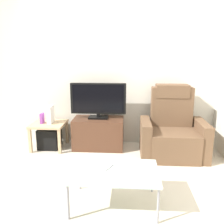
{
  "coord_description": "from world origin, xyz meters",
  "views": [
    {
      "loc": [
        0.38,
        -3.0,
        1.53
      ],
      "look_at": [
        0.14,
        0.5,
        0.7
      ],
      "focal_mm": 38.64,
      "sensor_mm": 36.0,
      "label": 1
    }
  ],
  "objects": [
    {
      "name": "book_upright",
      "position": [
        -1.03,
        0.75,
        0.52
      ],
      "size": [
        0.04,
        0.12,
        0.17
      ],
      "primitive_type": "cube",
      "color": "purple",
      "rests_on": "side_table"
    },
    {
      "name": "recliner_armchair",
      "position": [
        1.08,
        0.61,
        0.37
      ],
      "size": [
        0.98,
        0.78,
        1.08
      ],
      "rotation": [
        0.0,
        0.0,
        0.05
      ],
      "color": "brown",
      "rests_on": "ground"
    },
    {
      "name": "coffee_table",
      "position": [
        0.25,
        -0.76,
        0.36
      ],
      "size": [
        0.9,
        0.6,
        0.38
      ],
      "color": "#B2C6C1",
      "rests_on": "ground"
    },
    {
      "name": "subwoofer_box",
      "position": [
        -0.93,
        0.77,
        0.17
      ],
      "size": [
        0.34,
        0.34,
        0.34
      ],
      "primitive_type": "cube",
      "color": "black",
      "rests_on": "ground"
    },
    {
      "name": "ground_plane",
      "position": [
        0.0,
        0.0,
        0.0
      ],
      "size": [
        6.4,
        6.4,
        0.0
      ],
      "primitive_type": "plane",
      "color": "beige"
    },
    {
      "name": "television",
      "position": [
        -0.11,
        0.85,
        0.82
      ],
      "size": [
        0.91,
        0.2,
        0.59
      ],
      "color": "black",
      "rests_on": "tv_stand"
    },
    {
      "name": "tv_stand",
      "position": [
        -0.11,
        0.83,
        0.25
      ],
      "size": [
        0.83,
        0.48,
        0.51
      ],
      "color": "#4C2D1E",
      "rests_on": "ground"
    },
    {
      "name": "side_table",
      "position": [
        -0.93,
        0.77,
        0.37
      ],
      "size": [
        0.54,
        0.54,
        0.43
      ],
      "color": "tan",
      "rests_on": "ground"
    },
    {
      "name": "wall_back",
      "position": [
        0.0,
        1.13,
        1.3
      ],
      "size": [
        6.4,
        0.06,
        2.6
      ],
      "primitive_type": "cube",
      "color": "beige",
      "rests_on": "ground"
    },
    {
      "name": "game_console",
      "position": [
        -0.9,
        0.78,
        0.58
      ],
      "size": [
        0.07,
        0.2,
        0.29
      ],
      "primitive_type": "cube",
      "color": "white",
      "rests_on": "side_table"
    },
    {
      "name": "cell_phone",
      "position": [
        0.17,
        -0.69,
        0.39
      ],
      "size": [
        0.13,
        0.17,
        0.01
      ],
      "primitive_type": "cube",
      "rotation": [
        0.0,
        0.0,
        -0.46
      ],
      "color": "#B7B7BC",
      "rests_on": "coffee_table"
    }
  ]
}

